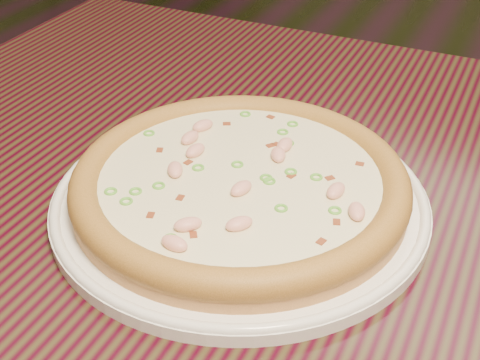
% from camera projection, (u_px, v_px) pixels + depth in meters
% --- Properties ---
extents(hero_table, '(1.20, 0.80, 0.75)m').
position_uv_depth(hero_table, '(367.00, 288.00, 0.68)').
color(hero_table, black).
rests_on(hero_table, ground).
extents(plate, '(0.35, 0.35, 0.02)m').
position_uv_depth(plate, '(240.00, 199.00, 0.63)').
color(plate, white).
rests_on(plate, hero_table).
extents(pizza, '(0.31, 0.31, 0.03)m').
position_uv_depth(pizza, '(240.00, 183.00, 0.62)').
color(pizza, '#CE884E').
rests_on(pizza, plate).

